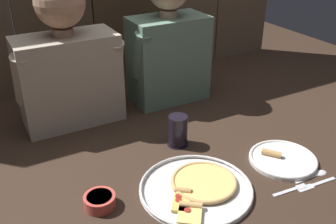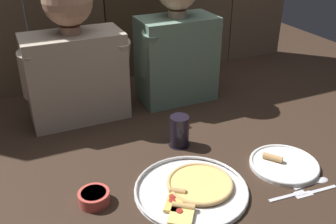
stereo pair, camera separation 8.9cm
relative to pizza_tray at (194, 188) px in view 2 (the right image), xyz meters
name	(u,v)px [view 2 (the right image)]	position (x,y,z in m)	size (l,w,h in m)	color
ground_plane	(182,170)	(0.02, 0.12, -0.01)	(3.20, 3.20, 0.00)	#332319
pizza_tray	(194,188)	(0.00, 0.00, 0.00)	(0.37, 0.37, 0.03)	silver
dinner_plate	(284,164)	(0.35, -0.01, 0.00)	(0.24, 0.24, 0.03)	white
drinking_glass	(179,131)	(0.08, 0.27, 0.05)	(0.08, 0.08, 0.12)	black
dipping_bowl	(94,197)	(-0.30, 0.08, 0.01)	(0.10, 0.10, 0.04)	#CC4C42
table_fork	(289,196)	(0.26, -0.15, -0.01)	(0.13, 0.03, 0.01)	silver
table_knife	(316,191)	(0.35, -0.17, -0.01)	(0.16, 0.03, 0.01)	silver
table_spoon	(317,181)	(0.39, -0.13, -0.01)	(0.14, 0.03, 0.01)	silver
diner_left	(74,56)	(-0.22, 0.65, 0.27)	(0.43, 0.21, 0.60)	#B2A38E
diner_right	(177,41)	(0.25, 0.65, 0.27)	(0.38, 0.21, 0.60)	slate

